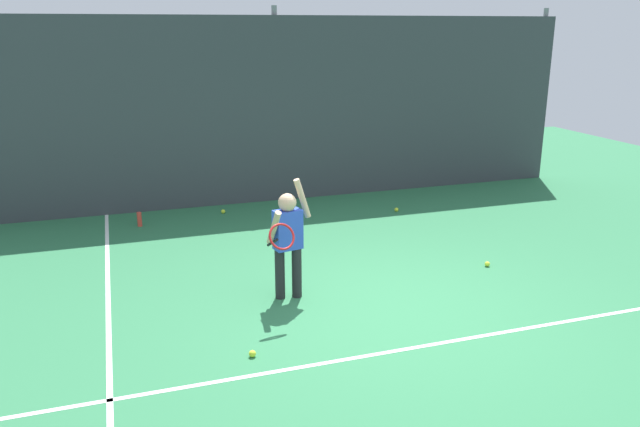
% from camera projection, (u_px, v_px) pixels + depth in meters
% --- Properties ---
extents(ground_plane, '(20.00, 20.00, 0.00)m').
position_uv_depth(ground_plane, '(387.00, 307.00, 6.79)').
color(ground_plane, '#2D7247').
extents(court_line_baseline, '(9.00, 0.05, 0.00)m').
position_uv_depth(court_line_baseline, '(426.00, 346.00, 5.96)').
color(court_line_baseline, white).
rests_on(court_line_baseline, ground).
extents(court_line_sideline, '(0.05, 9.00, 0.00)m').
position_uv_depth(court_line_sideline, '(108.00, 305.00, 6.83)').
color(court_line_sideline, white).
rests_on(court_line_sideline, ground).
extents(back_fence_windscreen, '(10.81, 0.08, 3.09)m').
position_uv_depth(back_fence_windscreen, '(277.00, 111.00, 10.54)').
color(back_fence_windscreen, '#383D42').
rests_on(back_fence_windscreen, ground).
extents(fence_post_1, '(0.09, 0.09, 3.24)m').
position_uv_depth(fence_post_1, '(276.00, 106.00, 10.57)').
color(fence_post_1, slate).
rests_on(fence_post_1, ground).
extents(fence_post_2, '(0.09, 0.09, 3.24)m').
position_uv_depth(fence_post_2, '(538.00, 96.00, 12.15)').
color(fence_post_2, slate).
rests_on(fence_post_2, ground).
extents(tennis_player, '(0.63, 0.67, 1.35)m').
position_uv_depth(tennis_player, '(288.00, 237.00, 6.81)').
color(tennis_player, '#232326').
rests_on(tennis_player, ground).
extents(water_bottle, '(0.07, 0.07, 0.22)m').
position_uv_depth(water_bottle, '(139.00, 219.00, 9.49)').
color(water_bottle, '#D83F33').
rests_on(water_bottle, ground).
extents(tennis_ball_0, '(0.07, 0.07, 0.07)m').
position_uv_depth(tennis_ball_0, '(396.00, 210.00, 10.26)').
color(tennis_ball_0, '#CCE033').
rests_on(tennis_ball_0, ground).
extents(tennis_ball_2, '(0.07, 0.07, 0.07)m').
position_uv_depth(tennis_ball_2, '(223.00, 211.00, 10.15)').
color(tennis_ball_2, '#CCE033').
rests_on(tennis_ball_2, ground).
extents(tennis_ball_3, '(0.07, 0.07, 0.07)m').
position_uv_depth(tennis_ball_3, '(252.00, 354.00, 5.76)').
color(tennis_ball_3, '#CCE033').
rests_on(tennis_ball_3, ground).
extents(tennis_ball_4, '(0.07, 0.07, 0.07)m').
position_uv_depth(tennis_ball_4, '(487.00, 264.00, 7.92)').
color(tennis_ball_4, '#CCE033').
rests_on(tennis_ball_4, ground).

